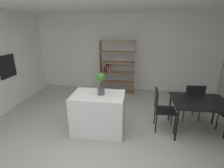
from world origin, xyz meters
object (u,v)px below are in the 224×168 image
object	(u,v)px
potted_plant_on_island	(101,82)
open_bookshelf	(116,68)
dining_table	(199,104)
kitchen_island	(99,113)
built_in_oven	(7,66)
dining_chair_island_side	(161,106)
dining_chair_far	(192,100)

from	to	relation	value
potted_plant_on_island	open_bookshelf	xyz separation A→B (m)	(0.03, 2.44, -0.25)
dining_table	kitchen_island	bearing A→B (deg)	-173.10
built_in_oven	open_bookshelf	size ratio (longest dim) A/B	0.34
built_in_oven	kitchen_island	xyz separation A→B (m)	(2.69, -0.76, -0.80)
open_bookshelf	dining_chair_island_side	bearing A→B (deg)	-59.78
potted_plant_on_island	dining_chair_island_side	distance (m)	1.45
built_in_oven	open_bookshelf	world-z (taller)	open_bookshelf
dining_chair_far	dining_table	bearing A→B (deg)	83.61
dining_table	dining_chair_far	size ratio (longest dim) A/B	1.19
built_in_oven	open_bookshelf	xyz separation A→B (m)	(2.79, 1.69, -0.33)
dining_chair_island_side	dining_table	bearing A→B (deg)	-89.71
kitchen_island	dining_table	bearing A→B (deg)	6.90
built_in_oven	dining_chair_far	world-z (taller)	built_in_oven
kitchen_island	dining_table	xyz separation A→B (m)	(2.17, 0.26, 0.25)
kitchen_island	dining_chair_far	bearing A→B (deg)	18.96
potted_plant_on_island	dining_chair_island_side	size ratio (longest dim) A/B	0.49
kitchen_island	dining_chair_island_side	size ratio (longest dim) A/B	1.18
open_bookshelf	kitchen_island	bearing A→B (deg)	-92.23
built_in_oven	open_bookshelf	bearing A→B (deg)	31.25
kitchen_island	potted_plant_on_island	world-z (taller)	potted_plant_on_island
open_bookshelf	potted_plant_on_island	bearing A→B (deg)	-90.69
kitchen_island	open_bookshelf	distance (m)	2.50
dining_chair_far	open_bookshelf	bearing A→B (deg)	-44.56
dining_chair_far	dining_chair_island_side	world-z (taller)	dining_chair_far
kitchen_island	dining_chair_island_side	xyz separation A→B (m)	(1.37, 0.26, 0.13)
built_in_oven	dining_chair_far	bearing A→B (deg)	-0.16
built_in_oven	dining_chair_far	xyz separation A→B (m)	(4.87, -0.01, -0.67)
potted_plant_on_island	dining_table	bearing A→B (deg)	6.74
dining_chair_far	dining_chair_island_side	size ratio (longest dim) A/B	1.01
potted_plant_on_island	dining_chair_far	world-z (taller)	potted_plant_on_island
dining_table	potted_plant_on_island	bearing A→B (deg)	-173.26
dining_chair_island_side	built_in_oven	bearing A→B (deg)	83.33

